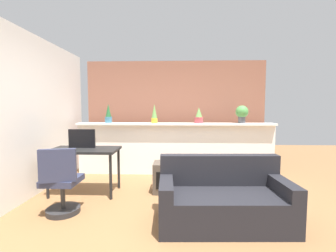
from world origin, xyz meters
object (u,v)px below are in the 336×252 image
potted_plant_3 (242,113)px  couch (223,200)px  desk (85,154)px  office_chair (61,186)px  potted_plant_1 (154,114)px  potted_plant_2 (199,116)px  tv_monitor (82,139)px  side_cube_shelf (165,177)px  vase_on_shelf (167,158)px  potted_plant_0 (108,114)px

potted_plant_3 → couch: size_ratio=0.23×
desk → office_chair: bearing=-90.3°
potted_plant_1 → potted_plant_2: (0.93, 0.02, -0.04)m
office_chair → couch: office_chair is taller
tv_monitor → side_cube_shelf: tv_monitor is taller
tv_monitor → couch: bearing=-24.8°
potted_plant_1 → tv_monitor: bearing=-137.4°
potted_plant_2 → couch: size_ratio=0.21×
desk → side_cube_shelf: desk is taller
potted_plant_3 → tv_monitor: size_ratio=0.82×
potted_plant_2 → vase_on_shelf: bearing=-122.8°
desk → potted_plant_2: bearing=29.8°
potted_plant_2 → potted_plant_1: bearing=-178.7°
couch → potted_plant_0: bearing=134.1°
potted_plant_0 → potted_plant_1: bearing=-4.0°
tv_monitor → office_chair: tv_monitor is taller
potted_plant_2 → office_chair: 2.89m
potted_plant_1 → office_chair: size_ratio=0.43×
couch → tv_monitor: bearing=155.2°
potted_plant_3 → desk: 3.16m
desk → side_cube_shelf: size_ratio=2.20×
potted_plant_3 → tv_monitor: bearing=-160.0°
vase_on_shelf → potted_plant_1: bearing=107.6°
desk → potted_plant_0: bearing=87.1°
office_chair → potted_plant_0: bearing=88.1°
potted_plant_0 → vase_on_shelf: potted_plant_0 is taller
tv_monitor → office_chair: (0.07, -0.87, -0.52)m
potted_plant_3 → office_chair: size_ratio=0.40×
couch → vase_on_shelf: bearing=124.4°
office_chair → side_cube_shelf: 1.62m
tv_monitor → couch: size_ratio=0.28×
potted_plant_1 → vase_on_shelf: potted_plant_1 is taller
tv_monitor → potted_plant_3: bearing=20.0°
potted_plant_0 → side_cube_shelf: bearing=-39.9°
potted_plant_3 → desk: size_ratio=0.33×
potted_plant_0 → vase_on_shelf: 1.79m
potted_plant_1 → office_chair: potted_plant_1 is taller
potted_plant_2 → side_cube_shelf: bearing=-122.7°
potted_plant_0 → potted_plant_2: 1.92m
tv_monitor → couch: (2.16, -1.00, -0.62)m
potted_plant_3 → vase_on_shelf: potted_plant_3 is taller
tv_monitor → side_cube_shelf: size_ratio=0.89×
potted_plant_1 → potted_plant_3: (1.82, 0.04, 0.03)m
potted_plant_0 → potted_plant_1: 0.99m
potted_plant_3 → couch: 2.44m
potted_plant_1 → tv_monitor: size_ratio=0.89×
office_chair → potted_plant_2: bearing=44.1°
potted_plant_0 → potted_plant_2: bearing=-1.4°
potted_plant_0 → office_chair: (-0.06, -1.97, -0.89)m
potted_plant_0 → potted_plant_3: size_ratio=1.11×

